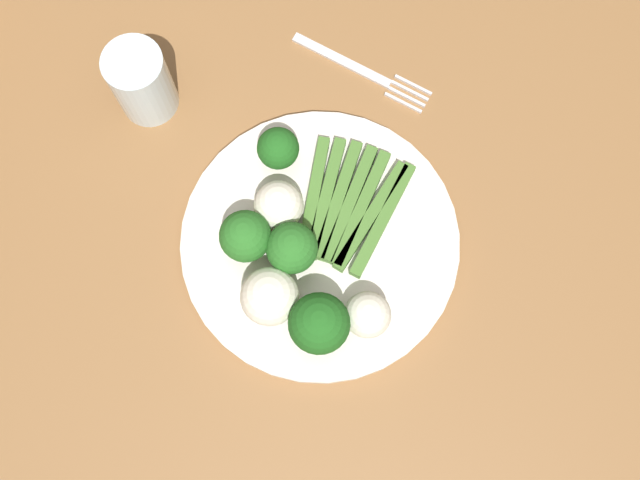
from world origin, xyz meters
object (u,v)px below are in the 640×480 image
object	(u,v)px
dining_table	(303,208)
water_glass	(141,82)
broccoli_front	(292,248)
broccoli_front_left	(319,324)
asparagus_bundle	(349,206)
cauliflower_mid	(367,315)
fork	(362,71)
cauliflower_back_right	(270,297)
broccoli_near_center	(278,149)
broccoli_back	(245,237)
plate	(320,243)
cauliflower_outer_edge	(279,205)

from	to	relation	value
dining_table	water_glass	size ratio (longest dim) A/B	15.10
broccoli_front	broccoli_front_left	size ratio (longest dim) A/B	0.86
asparagus_bundle	cauliflower_mid	size ratio (longest dim) A/B	2.95
dining_table	fork	distance (m)	0.17
water_glass	fork	bearing A→B (deg)	117.90
cauliflower_mid	fork	world-z (taller)	cauliflower_mid
fork	water_glass	bearing A→B (deg)	-142.53
cauliflower_back_right	dining_table	bearing A→B (deg)	-173.01
broccoli_near_center	broccoli_back	distance (m)	0.10
broccoli_front	cauliflower_back_right	distance (m)	0.05
plate	asparagus_bundle	world-z (taller)	asparagus_bundle
dining_table	broccoli_back	distance (m)	0.17
dining_table	cauliflower_back_right	bearing A→B (deg)	6.99
plate	broccoli_near_center	bearing A→B (deg)	-135.10
water_glass	cauliflower_back_right	bearing A→B (deg)	50.63
cauliflower_mid	cauliflower_outer_edge	bearing A→B (deg)	-122.11
broccoli_back	water_glass	xyz separation A→B (m)	(-0.12, -0.16, -0.01)
broccoli_back	cauliflower_outer_edge	world-z (taller)	broccoli_back
asparagus_bundle	fork	xyz separation A→B (m)	(-0.16, -0.04, -0.02)
cauliflower_back_right	broccoli_front	bearing A→B (deg)	174.77
broccoli_back	cauliflower_back_right	xyz separation A→B (m)	(0.05, 0.04, -0.01)
broccoli_back	cauliflower_outer_edge	distance (m)	0.05
broccoli_near_center	fork	size ratio (longest dim) A/B	0.32
cauliflower_back_right	fork	distance (m)	0.28
broccoli_near_center	cauliflower_mid	xyz separation A→B (m)	(0.13, 0.14, -0.01)
dining_table	broccoli_front	bearing A→B (deg)	14.34
broccoli_front	cauliflower_mid	world-z (taller)	broccoli_front
plate	cauliflower_back_right	bearing A→B (deg)	-18.40
plate	broccoli_front_left	world-z (taller)	broccoli_front_left
cauliflower_outer_edge	fork	bearing A→B (deg)	171.56
plate	cauliflower_mid	xyz separation A→B (m)	(0.06, 0.07, 0.03)
asparagus_bundle	broccoli_back	xyz separation A→B (m)	(0.07, -0.08, 0.03)
broccoli_front_left	fork	distance (m)	0.30
asparagus_bundle	cauliflower_outer_edge	xyz separation A→B (m)	(0.03, -0.07, 0.02)
cauliflower_back_right	water_glass	xyz separation A→B (m)	(-0.17, -0.20, 0.00)
water_glass	dining_table	bearing A→B (deg)	79.76
plate	broccoli_front_left	xyz separation A→B (m)	(0.09, 0.03, 0.05)
cauliflower_mid	broccoli_back	bearing A→B (deg)	-102.79
cauliflower_outer_edge	plate	bearing A→B (deg)	72.94
dining_table	broccoli_front_left	xyz separation A→B (m)	(0.14, 0.07, 0.15)
broccoli_near_center	cauliflower_outer_edge	size ratio (longest dim) A/B	1.05
asparagus_bundle	cauliflower_back_right	bearing A→B (deg)	163.35
dining_table	broccoli_near_center	distance (m)	0.14
cauliflower_mid	dining_table	bearing A→B (deg)	-136.53
broccoli_near_center	water_glass	size ratio (longest dim) A/B	0.58
broccoli_front_left	cauliflower_outer_edge	size ratio (longest dim) A/B	1.45
dining_table	asparagus_bundle	world-z (taller)	asparagus_bundle
asparagus_bundle	broccoli_near_center	bearing A→B (deg)	75.25
dining_table	broccoli_near_center	xyz separation A→B (m)	(-0.01, -0.03, 0.14)
broccoli_back	broccoli_near_center	bearing A→B (deg)	-178.62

